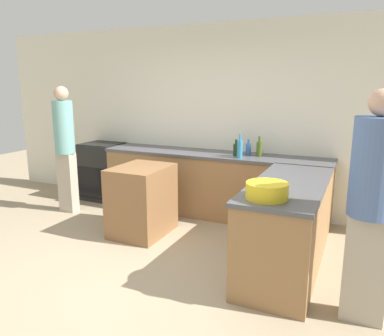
% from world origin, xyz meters
% --- Properties ---
extents(ground_plane, '(14.00, 14.00, 0.00)m').
position_xyz_m(ground_plane, '(0.00, 0.00, 0.00)').
color(ground_plane, tan).
extents(wall_back, '(8.00, 0.06, 2.70)m').
position_xyz_m(wall_back, '(0.00, 2.41, 1.35)').
color(wall_back, silver).
rests_on(wall_back, ground_plane).
extents(counter_back, '(3.25, 0.65, 0.90)m').
position_xyz_m(counter_back, '(0.00, 2.07, 0.45)').
color(counter_back, olive).
rests_on(counter_back, ground_plane).
extents(counter_peninsula, '(0.69, 1.79, 0.90)m').
position_xyz_m(counter_peninsula, '(1.28, 0.88, 0.45)').
color(counter_peninsula, olive).
rests_on(counter_peninsula, ground_plane).
extents(range_oven, '(0.65, 0.59, 0.92)m').
position_xyz_m(range_oven, '(-1.96, 2.09, 0.46)').
color(range_oven, black).
rests_on(range_oven, ground_plane).
extents(island_table, '(0.62, 0.77, 0.86)m').
position_xyz_m(island_table, '(-0.54, 1.04, 0.43)').
color(island_table, brown).
rests_on(island_table, ground_plane).
extents(mixing_bowl, '(0.36, 0.36, 0.14)m').
position_xyz_m(mixing_bowl, '(1.20, 0.25, 0.97)').
color(mixing_bowl, yellow).
rests_on(mixing_bowl, counter_peninsula).
extents(water_bottle_blue, '(0.07, 0.07, 0.21)m').
position_xyz_m(water_bottle_blue, '(0.49, 2.14, 0.99)').
color(water_bottle_blue, '#386BB7').
rests_on(water_bottle_blue, counter_back).
extents(olive_oil_bottle, '(0.08, 0.08, 0.27)m').
position_xyz_m(olive_oil_bottle, '(0.65, 2.11, 1.01)').
color(olive_oil_bottle, '#475B1E').
rests_on(olive_oil_bottle, counter_back).
extents(wine_bottle_dark, '(0.07, 0.07, 0.23)m').
position_xyz_m(wine_bottle_dark, '(0.36, 1.99, 0.99)').
color(wine_bottle_dark, black).
rests_on(wine_bottle_dark, counter_back).
extents(dish_soap_bottle, '(0.07, 0.07, 0.31)m').
position_xyz_m(dish_soap_bottle, '(0.44, 1.90, 1.03)').
color(dish_soap_bottle, '#338CBF').
rests_on(dish_soap_bottle, counter_back).
extents(person_by_range, '(0.28, 0.28, 1.83)m').
position_xyz_m(person_by_range, '(-2.00, 1.32, 1.01)').
color(person_by_range, '#ADA38E').
rests_on(person_by_range, ground_plane).
extents(person_at_peninsula, '(0.36, 0.36, 1.82)m').
position_xyz_m(person_at_peninsula, '(2.00, 0.25, 0.99)').
color(person_at_peninsula, '#ADA38E').
rests_on(person_at_peninsula, ground_plane).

